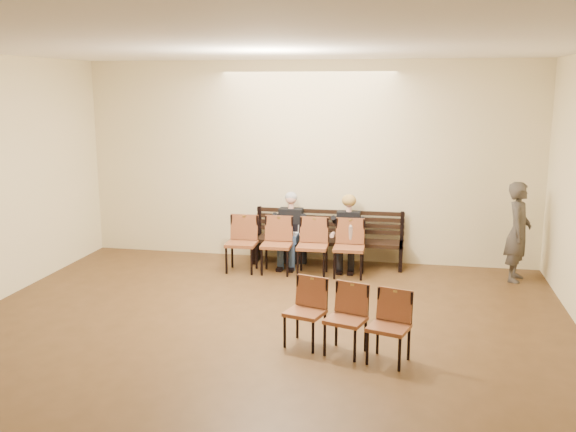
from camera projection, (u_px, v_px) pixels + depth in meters
name	position (u px, v px, depth m)	size (l,w,h in m)	color
ground	(229.00, 380.00, 6.79)	(10.00, 10.00, 0.00)	brown
room_walls	(245.00, 134.00, 7.04)	(8.02, 10.01, 3.51)	beige
bench	(327.00, 252.00, 11.14)	(2.60, 0.90, 0.45)	black
seated_man	(290.00, 231.00, 11.07)	(0.50, 0.69, 1.20)	black
seated_woman	(348.00, 236.00, 10.89)	(0.49, 0.67, 1.13)	black
laptop	(288.00, 235.00, 10.92)	(0.34, 0.27, 0.25)	silver
water_bottle	(351.00, 239.00, 10.58)	(0.08, 0.08, 0.25)	silver
bag	(295.00, 254.00, 11.32)	(0.41, 0.28, 0.30)	black
passerby	(519.00, 224.00, 10.11)	(0.67, 0.44, 1.83)	#3D3832
chair_row_front	(294.00, 246.00, 10.55)	(2.28, 0.51, 0.94)	brown
chair_row_back	(346.00, 320.00, 7.39)	(1.47, 0.45, 0.82)	brown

